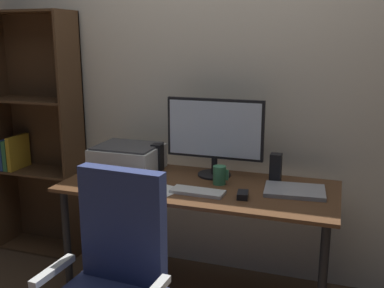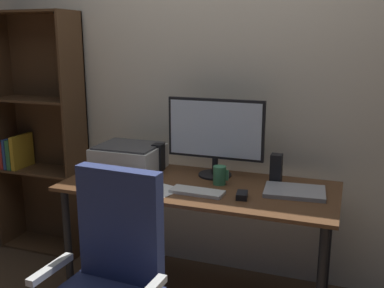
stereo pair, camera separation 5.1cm
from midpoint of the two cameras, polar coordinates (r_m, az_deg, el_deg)
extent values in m
cube|color=beige|center=(2.90, 4.70, 8.38)|extent=(6.40, 0.10, 2.60)
cube|color=#56351E|center=(2.55, 1.44, -5.45)|extent=(1.55, 0.67, 0.02)
cylinder|color=black|center=(2.77, -15.08, -12.63)|extent=(0.04, 0.04, 0.72)
cylinder|color=black|center=(3.19, -9.42, -8.75)|extent=(0.04, 0.04, 0.72)
cylinder|color=black|center=(2.82, 17.48, -12.23)|extent=(0.04, 0.04, 0.72)
cylinder|color=black|center=(2.71, 3.51, -3.96)|extent=(0.20, 0.20, 0.01)
cylinder|color=black|center=(2.69, 3.52, -2.82)|extent=(0.04, 0.04, 0.10)
cube|color=black|center=(2.64, 3.59, 1.97)|extent=(0.59, 0.03, 0.36)
cube|color=silver|center=(2.62, 3.50, 1.90)|extent=(0.56, 0.01, 0.33)
cube|color=silver|center=(2.40, 1.28, -6.15)|extent=(0.29, 0.12, 0.02)
cube|color=black|center=(2.35, 7.06, -6.54)|extent=(0.07, 0.10, 0.03)
cylinder|color=#387F51|center=(2.54, 4.14, -4.03)|extent=(0.07, 0.07, 0.11)
cube|color=#387F51|center=(2.53, 5.12, -4.01)|extent=(0.02, 0.01, 0.06)
cube|color=#99999E|center=(2.47, 13.61, -5.94)|extent=(0.34, 0.26, 0.02)
cube|color=black|center=(2.80, -3.81, -1.70)|extent=(0.06, 0.07, 0.17)
cube|color=black|center=(2.60, 11.31, -3.12)|extent=(0.06, 0.07, 0.17)
cube|color=silver|center=(2.83, -7.58, -1.80)|extent=(0.40, 0.34, 0.15)
cube|color=#424244|center=(2.81, -7.63, -0.21)|extent=(0.37, 0.31, 0.01)
cube|color=white|center=(2.42, -4.49, -6.20)|extent=(0.29, 0.34, 0.00)
cube|color=navy|center=(2.01, -8.47, -10.24)|extent=(0.40, 0.09, 0.52)
cube|color=silver|center=(2.08, -16.99, -15.09)|extent=(0.05, 0.26, 0.03)
cube|color=#4C331E|center=(3.59, -22.59, 1.38)|extent=(0.02, 0.28, 1.74)
cube|color=#4C331E|center=(3.20, -14.19, 0.65)|extent=(0.02, 0.28, 1.74)
cube|color=#4C331E|center=(3.49, -17.28, 1.49)|extent=(0.65, 0.01, 1.74)
cube|color=#4C331E|center=(3.66, -17.61, -12.22)|extent=(0.61, 0.26, 0.02)
cube|color=#4C331E|center=(3.45, -18.31, -3.19)|extent=(0.61, 0.26, 0.02)
cube|color=#4C331E|center=(3.34, -18.96, 5.40)|extent=(0.61, 0.26, 0.02)
cube|color=#4C331E|center=(3.32, -19.78, 15.67)|extent=(0.61, 0.26, 0.02)
cube|color=#B22D28|center=(3.58, -21.84, -1.10)|extent=(0.03, 0.22, 0.20)
cube|color=#28478C|center=(3.56, -21.48, -0.95)|extent=(0.02, 0.22, 0.22)
cube|color=#337242|center=(3.53, -21.05, -1.02)|extent=(0.03, 0.22, 0.22)
cube|color=gold|center=(3.51, -20.58, -0.88)|extent=(0.03, 0.22, 0.25)
camera|label=1|loc=(0.03, -89.40, 0.14)|focal=41.56mm
camera|label=2|loc=(0.03, 90.60, -0.14)|focal=41.56mm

